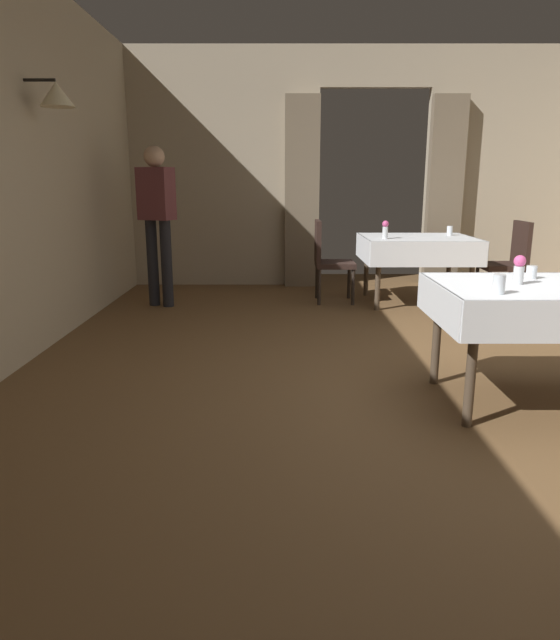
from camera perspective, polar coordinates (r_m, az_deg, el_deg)
ground at (r=3.79m, az=18.61°, el=-7.69°), size 10.08×10.08×0.00m
wall_back at (r=7.61m, az=9.32°, el=14.89°), size 6.40×0.27×3.00m
dining_table_mid at (r=3.75m, az=26.23°, el=1.95°), size 1.44×0.93×0.75m
dining_table_far at (r=6.55m, az=13.70°, el=7.42°), size 1.24×1.06×0.75m
chair_far_left at (r=6.44m, az=4.80°, el=6.39°), size 0.44×0.44×0.93m
chair_far_right at (r=6.76m, az=22.19°, el=5.77°), size 0.44×0.44×0.93m
flower_vase_mid at (r=3.63m, az=23.07°, el=4.84°), size 0.07×0.07×0.17m
glass_mid_c at (r=3.27m, az=21.31°, el=3.42°), size 0.07×0.07×0.11m
glass_mid_d at (r=3.88m, az=24.13°, el=4.46°), size 0.06×0.06×0.08m
flower_vase_far at (r=6.22m, az=10.57°, el=9.10°), size 0.07×0.07×0.19m
glass_far_b at (r=6.79m, az=16.80°, el=8.70°), size 0.07×0.07×0.11m
person_waiter_by_doorway at (r=6.29m, az=-12.51°, el=10.60°), size 0.42×0.34×1.72m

